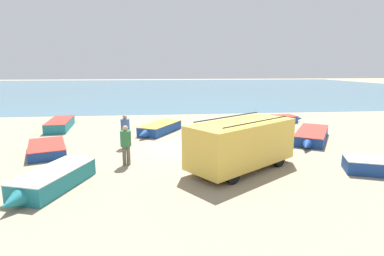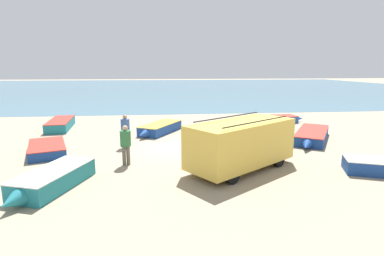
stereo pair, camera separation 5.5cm
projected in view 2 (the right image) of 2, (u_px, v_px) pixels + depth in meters
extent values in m
plane|color=gray|center=(178.00, 148.00, 16.38)|extent=(200.00, 200.00, 0.00)
cube|color=#477084|center=(165.00, 87.00, 67.07)|extent=(120.00, 80.00, 0.01)
cube|color=gold|center=(241.00, 143.00, 12.80)|extent=(5.26, 4.52, 1.81)
cube|color=black|center=(275.00, 144.00, 14.54)|extent=(1.15, 1.58, 0.81)
cube|color=#1E232D|center=(275.00, 123.00, 14.29)|extent=(1.07, 1.49, 0.58)
cylinder|color=black|center=(247.00, 151.00, 14.62)|extent=(0.66, 0.56, 0.65)
cylinder|color=black|center=(279.00, 159.00, 13.32)|extent=(0.66, 0.56, 0.65)
cylinder|color=black|center=(201.00, 164.00, 12.63)|extent=(0.66, 0.56, 0.65)
cylinder|color=black|center=(232.00, 175.00, 11.33)|extent=(0.66, 0.56, 0.65)
cylinder|color=black|center=(228.00, 117.00, 13.18)|extent=(3.39, 2.40, 0.05)
cylinder|color=black|center=(257.00, 122.00, 12.02)|extent=(3.39, 2.40, 0.05)
cube|color=navy|center=(160.00, 128.00, 20.28)|extent=(3.02, 3.83, 0.60)
cone|color=navy|center=(143.00, 135.00, 18.31)|extent=(0.88, 0.97, 0.57)
cube|color=gold|center=(160.00, 125.00, 20.24)|extent=(1.23, 0.82, 0.05)
cube|color=gold|center=(160.00, 124.00, 20.22)|extent=(3.05, 3.87, 0.04)
cube|color=navy|center=(47.00, 149.00, 15.38)|extent=(2.68, 3.60, 0.46)
cone|color=navy|center=(47.00, 141.00, 17.11)|extent=(0.66, 0.82, 0.44)
cube|color=#B22D23|center=(47.00, 146.00, 15.35)|extent=(1.51, 0.72, 0.05)
cube|color=#B22D23|center=(47.00, 144.00, 15.33)|extent=(2.70, 3.64, 0.04)
cube|color=#1E757F|center=(55.00, 179.00, 10.99)|extent=(2.37, 3.54, 0.65)
cone|color=#1E757F|center=(11.00, 202.00, 9.09)|extent=(0.82, 0.88, 0.61)
cube|color=silver|center=(54.00, 172.00, 10.94)|extent=(1.26, 0.60, 0.05)
cube|color=silver|center=(54.00, 170.00, 10.93)|extent=(2.39, 3.57, 0.04)
cube|color=#1E757F|center=(61.00, 124.00, 21.61)|extent=(1.91, 4.32, 0.62)
cone|color=#1E757F|center=(67.00, 119.00, 24.05)|extent=(0.70, 0.99, 0.59)
cube|color=#B22D23|center=(60.00, 121.00, 21.56)|extent=(1.30, 0.36, 0.05)
cube|color=#B22D23|center=(60.00, 120.00, 21.55)|extent=(1.93, 4.36, 0.04)
cube|color=navy|center=(312.00, 135.00, 18.23)|extent=(3.80, 4.66, 0.56)
cone|color=navy|center=(306.00, 146.00, 15.81)|extent=(0.99, 1.13, 0.53)
cube|color=#B22D23|center=(312.00, 132.00, 18.18)|extent=(1.31, 0.96, 0.05)
cube|color=#B22D23|center=(312.00, 131.00, 18.17)|extent=(3.83, 4.71, 0.04)
cube|color=#234CA3|center=(273.00, 119.00, 23.94)|extent=(3.75, 1.72, 0.52)
cone|color=#234CA3|center=(298.00, 119.00, 24.38)|extent=(0.84, 0.57, 0.49)
cube|color=#B22D23|center=(273.00, 117.00, 23.90)|extent=(0.32, 1.28, 0.05)
cube|color=#B22D23|center=(273.00, 116.00, 23.89)|extent=(3.79, 1.74, 0.04)
cylinder|color=#5B564C|center=(124.00, 156.00, 13.48)|extent=(0.17, 0.17, 0.88)
cylinder|color=#5B564C|center=(128.00, 155.00, 13.53)|extent=(0.17, 0.17, 0.88)
cylinder|color=#2D6B3D|center=(125.00, 138.00, 13.35)|extent=(0.48, 0.48, 0.70)
sphere|color=tan|center=(125.00, 128.00, 13.26)|extent=(0.24, 0.24, 0.24)
cylinder|color=navy|center=(127.00, 140.00, 16.47)|extent=(0.17, 0.17, 0.88)
cylinder|color=navy|center=(125.00, 139.00, 16.61)|extent=(0.17, 0.17, 0.88)
cylinder|color=#335189|center=(125.00, 125.00, 16.38)|extent=(0.48, 0.48, 0.70)
sphere|color=tan|center=(125.00, 117.00, 16.29)|extent=(0.24, 0.24, 0.24)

